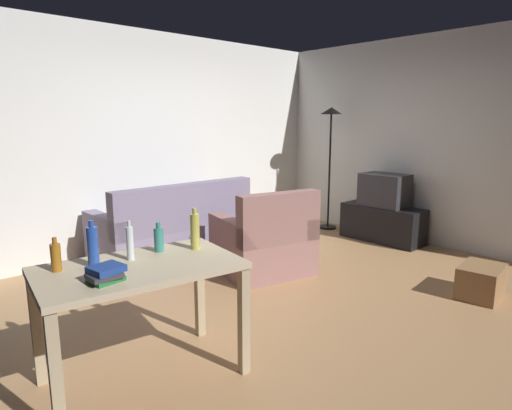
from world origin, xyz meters
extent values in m
cube|color=tan|center=(0.00, 0.00, -0.01)|extent=(5.20, 4.40, 0.02)
cube|color=white|center=(0.00, 2.20, 1.35)|extent=(5.20, 0.10, 2.70)
cube|color=silver|center=(2.60, 0.00, 1.35)|extent=(0.10, 4.40, 2.70)
cube|color=gray|center=(-0.24, 1.65, 0.20)|extent=(1.81, 0.84, 0.40)
cube|color=slate|center=(-0.24, 1.31, 0.66)|extent=(1.81, 0.16, 0.52)
cube|color=gray|center=(0.59, 1.65, 0.51)|extent=(0.16, 0.84, 0.22)
cube|color=gray|center=(-1.06, 1.65, 0.51)|extent=(0.16, 0.84, 0.22)
cube|color=black|center=(2.25, 0.28, 0.24)|extent=(0.44, 1.10, 0.48)
cube|color=#2D2D33|center=(2.25, 0.28, 0.70)|extent=(0.40, 0.60, 0.44)
cube|color=black|center=(2.46, 0.28, 0.70)|extent=(0.01, 0.52, 0.36)
cylinder|color=black|center=(2.25, 1.22, 0.01)|extent=(0.26, 0.26, 0.03)
cylinder|color=black|center=(2.25, 1.22, 0.87)|extent=(0.03, 0.03, 1.68)
cone|color=black|center=(2.25, 1.22, 1.76)|extent=(0.32, 0.32, 0.10)
cube|color=#C6B28E|center=(-1.75, -0.45, 0.74)|extent=(1.29, 0.86, 0.04)
cube|color=tan|center=(-2.34, -0.68, 0.36)|extent=(0.07, 0.07, 0.72)
cube|color=tan|center=(-1.23, -0.84, 0.36)|extent=(0.07, 0.07, 0.72)
cube|color=tan|center=(-2.26, -0.07, 0.36)|extent=(0.07, 0.07, 0.72)
cube|color=tan|center=(-1.15, -0.22, 0.36)|extent=(0.07, 0.07, 0.72)
cylinder|color=brown|center=(1.21, 1.90, 0.11)|extent=(0.24, 0.24, 0.22)
sphere|color=#2D6B28|center=(1.21, 1.90, 0.39)|extent=(0.36, 0.36, 0.36)
cube|color=#996B66|center=(0.19, 0.50, 0.20)|extent=(1.07, 1.03, 0.40)
cube|color=#8C625D|center=(0.11, 0.17, 0.66)|extent=(0.91, 0.37, 0.52)
cube|color=#926661|center=(0.55, 0.41, 0.51)|extent=(0.35, 0.85, 0.22)
cube|color=#926661|center=(-0.17, 0.58, 0.51)|extent=(0.35, 0.85, 0.22)
cube|color=olive|center=(1.21, -1.39, 0.15)|extent=(0.52, 0.40, 0.30)
cylinder|color=#9E6019|center=(-2.15, -0.23, 0.84)|extent=(0.06, 0.06, 0.16)
cylinder|color=#9E6019|center=(-2.15, -0.23, 0.94)|extent=(0.03, 0.03, 0.04)
cylinder|color=#2347A3|center=(-1.96, -0.29, 0.88)|extent=(0.07, 0.07, 0.24)
cylinder|color=#2347A3|center=(-1.96, -0.29, 1.02)|extent=(0.03, 0.03, 0.04)
cylinder|color=silver|center=(-1.74, -0.33, 0.87)|extent=(0.05, 0.05, 0.21)
cylinder|color=silver|center=(-1.74, -0.33, 0.99)|extent=(0.02, 0.02, 0.04)
cylinder|color=teal|center=(-1.51, -0.29, 0.84)|extent=(0.06, 0.06, 0.16)
cylinder|color=teal|center=(-1.51, -0.29, 0.94)|extent=(0.03, 0.03, 0.04)
cylinder|color=#BCB24C|center=(-1.30, -0.40, 0.88)|extent=(0.06, 0.06, 0.24)
cylinder|color=#BCB24C|center=(-1.30, -0.40, 1.02)|extent=(0.03, 0.03, 0.04)
cube|color=#236B33|center=(-2.01, -0.58, 0.77)|extent=(0.18, 0.16, 0.02)
cube|color=#333338|center=(-2.02, -0.59, 0.80)|extent=(0.17, 0.14, 0.03)
cube|color=navy|center=(-2.01, -0.58, 0.83)|extent=(0.19, 0.17, 0.04)
camera|label=1|loc=(-2.94, -2.81, 1.63)|focal=30.56mm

